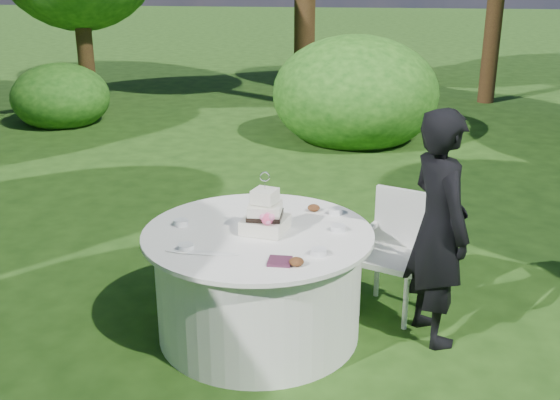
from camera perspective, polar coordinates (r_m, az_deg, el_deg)
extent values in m
plane|color=#1A380F|center=(4.75, -1.83, -11.36)|extent=(80.00, 80.00, 0.00)
cube|color=#481F34|center=(3.94, -0.02, -5.36)|extent=(0.14, 0.14, 0.02)
ellipsoid|color=silver|center=(4.09, -6.81, -4.57)|extent=(0.48, 0.07, 0.01)
imported|color=black|center=(4.47, 13.64, -2.38)|extent=(0.59, 0.70, 1.62)
cylinder|color=white|center=(4.57, -1.88, -7.38)|extent=(1.40, 1.40, 0.74)
cylinder|color=silver|center=(4.41, -1.93, -2.91)|extent=(1.56, 1.56, 0.03)
cube|color=silver|center=(4.38, -1.30, -2.13)|extent=(0.32, 0.32, 0.09)
cube|color=silver|center=(4.35, -1.31, -0.90)|extent=(0.22, 0.22, 0.09)
cube|color=white|center=(4.31, -1.32, 0.34)|extent=(0.18, 0.18, 0.09)
cube|color=black|center=(4.36, -1.31, -1.33)|extent=(0.23, 0.23, 0.03)
sphere|color=#E74474|center=(4.23, -1.12, -1.70)|extent=(0.07, 0.07, 0.07)
cylinder|color=silver|center=(4.29, -1.33, 1.29)|extent=(0.01, 0.01, 0.05)
torus|color=silver|center=(4.27, -1.33, 2.05)|extent=(0.07, 0.02, 0.07)
cube|color=white|center=(4.87, 9.76, -5.00)|extent=(0.59, 0.59, 0.04)
cube|color=silver|center=(4.95, 10.77, -1.60)|extent=(0.43, 0.21, 0.45)
cylinder|color=white|center=(4.87, 6.81, -7.82)|extent=(0.04, 0.04, 0.42)
cylinder|color=white|center=(4.76, 10.88, -8.75)|extent=(0.04, 0.04, 0.42)
cylinder|color=silver|center=(5.18, 8.45, -6.17)|extent=(0.04, 0.04, 0.42)
cylinder|color=white|center=(5.07, 12.30, -7.00)|extent=(0.04, 0.04, 0.42)
cube|color=silver|center=(4.87, 7.51, -2.78)|extent=(0.19, 0.39, 0.04)
cube|color=silver|center=(4.74, 12.30, -3.74)|extent=(0.19, 0.39, 0.04)
cylinder|color=white|center=(4.41, 5.09, -2.46)|extent=(0.10, 0.10, 0.04)
cylinder|color=white|center=(4.54, -8.63, -1.96)|extent=(0.10, 0.10, 0.04)
cylinder|color=white|center=(4.05, 3.37, -4.53)|extent=(0.10, 0.10, 0.04)
cylinder|color=white|center=(4.71, 4.87, -0.99)|extent=(0.10, 0.10, 0.04)
cylinder|color=white|center=(4.14, -8.20, -4.10)|extent=(0.10, 0.10, 0.04)
ellipsoid|color=#562D16|center=(3.90, 1.44, -5.39)|extent=(0.09, 0.09, 0.05)
ellipsoid|color=#562D16|center=(4.76, 2.95, -0.68)|extent=(0.09, 0.09, 0.05)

